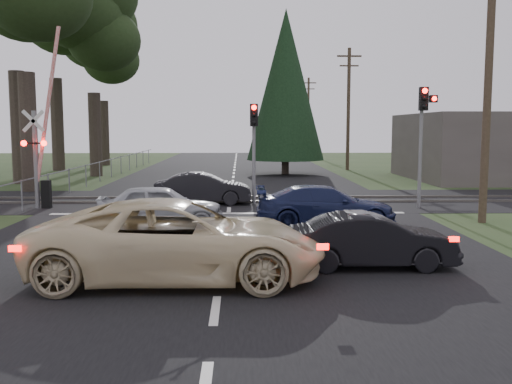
{
  "coord_description": "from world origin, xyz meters",
  "views": [
    {
      "loc": [
        0.44,
        -12.55,
        3.13
      ],
      "look_at": [
        0.89,
        3.74,
        1.3
      ],
      "focal_mm": 40.0,
      "sensor_mm": 36.0,
      "label": 1
    }
  ],
  "objects_px": {
    "traffic_signal_center": "(254,136)",
    "utility_pole_near": "(488,79)",
    "cream_coupe": "(178,241)",
    "silver_car": "(160,206)",
    "dark_hatchback": "(372,241)",
    "utility_pole_far": "(308,114)",
    "dark_car_far": "(203,189)",
    "utility_pole_mid": "(348,106)",
    "crossing_signal": "(41,156)",
    "traffic_signal_right": "(424,123)",
    "blue_sedan": "(325,206)"
  },
  "relations": [
    {
      "from": "crossing_signal",
      "to": "traffic_signal_right",
      "type": "xyz_separation_m",
      "value": [
        14.82,
        -0.31,
        1.26
      ]
    },
    {
      "from": "traffic_signal_center",
      "to": "utility_pole_far",
      "type": "bearing_deg",
      "value": 80.4
    },
    {
      "from": "utility_pole_near",
      "to": "traffic_signal_center",
      "type": "bearing_deg",
      "value": 148.05
    },
    {
      "from": "traffic_signal_center",
      "to": "utility_pole_near",
      "type": "distance_m",
      "value": 9.05
    },
    {
      "from": "traffic_signal_center",
      "to": "dark_car_far",
      "type": "height_order",
      "value": "traffic_signal_center"
    },
    {
      "from": "traffic_signal_center",
      "to": "utility_pole_far",
      "type": "relative_size",
      "value": 0.46
    },
    {
      "from": "crossing_signal",
      "to": "dark_car_far",
      "type": "height_order",
      "value": "crossing_signal"
    },
    {
      "from": "utility_pole_near",
      "to": "utility_pole_mid",
      "type": "relative_size",
      "value": 1.0
    },
    {
      "from": "silver_car",
      "to": "utility_pole_near",
      "type": "bearing_deg",
      "value": -92.15
    },
    {
      "from": "dark_car_far",
      "to": "utility_pole_mid",
      "type": "bearing_deg",
      "value": -27.94
    },
    {
      "from": "traffic_signal_right",
      "to": "silver_car",
      "type": "relative_size",
      "value": 1.19
    },
    {
      "from": "utility_pole_near",
      "to": "cream_coupe",
      "type": "relative_size",
      "value": 1.5
    },
    {
      "from": "traffic_signal_center",
      "to": "cream_coupe",
      "type": "bearing_deg",
      "value": -98.96
    },
    {
      "from": "utility_pole_far",
      "to": "blue_sedan",
      "type": "xyz_separation_m",
      "value": [
        -5.34,
        -49.55,
        -4.08
      ]
    },
    {
      "from": "crossing_signal",
      "to": "silver_car",
      "type": "relative_size",
      "value": 1.76
    },
    {
      "from": "cream_coupe",
      "to": "blue_sedan",
      "type": "distance_m",
      "value": 7.6
    },
    {
      "from": "crossing_signal",
      "to": "silver_car",
      "type": "xyz_separation_m",
      "value": [
        5.17,
        -4.34,
        -1.38
      ]
    },
    {
      "from": "traffic_signal_center",
      "to": "cream_coupe",
      "type": "xyz_separation_m",
      "value": [
        -1.84,
        -11.68,
        -1.97
      ]
    },
    {
      "from": "traffic_signal_right",
      "to": "utility_pole_far",
      "type": "relative_size",
      "value": 0.52
    },
    {
      "from": "utility_pole_mid",
      "to": "silver_car",
      "type": "bearing_deg",
      "value": -113.35
    },
    {
      "from": "utility_pole_near",
      "to": "dark_car_far",
      "type": "relative_size",
      "value": 2.29
    },
    {
      "from": "crossing_signal",
      "to": "blue_sedan",
      "type": "height_order",
      "value": "crossing_signal"
    },
    {
      "from": "utility_pole_near",
      "to": "blue_sedan",
      "type": "relative_size",
      "value": 2.02
    },
    {
      "from": "silver_car",
      "to": "blue_sedan",
      "type": "xyz_separation_m",
      "value": [
        5.27,
        0.01,
        -0.02
      ]
    },
    {
      "from": "traffic_signal_right",
      "to": "utility_pole_mid",
      "type": "height_order",
      "value": "utility_pole_mid"
    },
    {
      "from": "silver_car",
      "to": "utility_pole_far",
      "type": "bearing_deg",
      "value": -17.22
    },
    {
      "from": "traffic_signal_center",
      "to": "utility_pole_near",
      "type": "xyz_separation_m",
      "value": [
        7.5,
        -4.68,
        1.92
      ]
    },
    {
      "from": "utility_pole_far",
      "to": "dark_car_far",
      "type": "distance_m",
      "value": 45.35
    },
    {
      "from": "traffic_signal_right",
      "to": "blue_sedan",
      "type": "relative_size",
      "value": 1.05
    },
    {
      "from": "traffic_signal_right",
      "to": "dark_hatchback",
      "type": "relative_size",
      "value": 1.27
    },
    {
      "from": "traffic_signal_right",
      "to": "utility_pole_near",
      "type": "height_order",
      "value": "utility_pole_near"
    },
    {
      "from": "traffic_signal_center",
      "to": "dark_car_far",
      "type": "distance_m",
      "value": 3.01
    },
    {
      "from": "utility_pole_mid",
      "to": "blue_sedan",
      "type": "bearing_deg",
      "value": -102.26
    },
    {
      "from": "silver_car",
      "to": "traffic_signal_center",
      "type": "bearing_deg",
      "value": -35.8
    },
    {
      "from": "cream_coupe",
      "to": "dark_car_far",
      "type": "bearing_deg",
      "value": 1.44
    },
    {
      "from": "blue_sedan",
      "to": "utility_pole_near",
      "type": "bearing_deg",
      "value": -83.9
    },
    {
      "from": "traffic_signal_center",
      "to": "utility_pole_mid",
      "type": "distance_m",
      "value": 20.82
    },
    {
      "from": "traffic_signal_right",
      "to": "utility_pole_far",
      "type": "height_order",
      "value": "utility_pole_far"
    },
    {
      "from": "utility_pole_mid",
      "to": "dark_hatchback",
      "type": "bearing_deg",
      "value": -99.65
    },
    {
      "from": "utility_pole_mid",
      "to": "silver_car",
      "type": "relative_size",
      "value": 2.28
    },
    {
      "from": "crossing_signal",
      "to": "traffic_signal_center",
      "type": "bearing_deg",
      "value": 6.15
    },
    {
      "from": "cream_coupe",
      "to": "dark_hatchback",
      "type": "relative_size",
      "value": 1.63
    },
    {
      "from": "utility_pole_mid",
      "to": "dark_hatchback",
      "type": "relative_size",
      "value": 2.44
    },
    {
      "from": "utility_pole_near",
      "to": "utility_pole_far",
      "type": "bearing_deg",
      "value": 90.0
    },
    {
      "from": "cream_coupe",
      "to": "dark_hatchback",
      "type": "height_order",
      "value": "cream_coupe"
    },
    {
      "from": "traffic_signal_center",
      "to": "utility_pole_near",
      "type": "bearing_deg",
      "value": -31.95
    },
    {
      "from": "crossing_signal",
      "to": "traffic_signal_right",
      "type": "bearing_deg",
      "value": -1.21
    },
    {
      "from": "utility_pole_mid",
      "to": "blue_sedan",
      "type": "distance_m",
      "value": 25.45
    },
    {
      "from": "dark_hatchback",
      "to": "crossing_signal",
      "type": "bearing_deg",
      "value": 47.42
    },
    {
      "from": "crossing_signal",
      "to": "dark_hatchback",
      "type": "distance_m",
      "value": 14.57
    }
  ]
}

